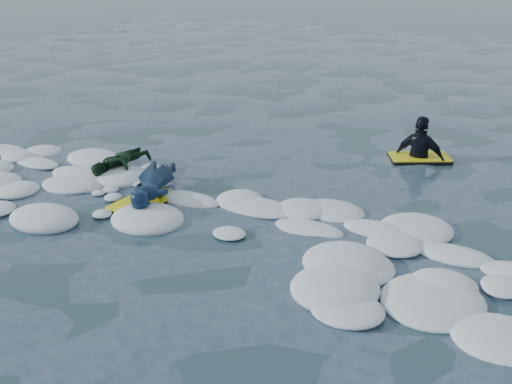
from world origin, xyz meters
The scene contains 5 objects.
ground centered at (0.00, 0.00, 0.00)m, with size 120.00×120.00×0.00m, color #1C3343.
foam_band centered at (0.00, 1.03, 0.00)m, with size 12.00×3.10×0.30m, color silver, non-canonical shape.
prone_woman_unit centered at (-1.00, 1.14, 0.24)m, with size 1.28×1.89×0.47m.
prone_child_unit centered at (-2.15, 1.76, 0.22)m, with size 0.85×1.24×0.44m.
waiting_rider_unit centered at (2.39, 5.13, 0.01)m, with size 1.31×1.11×1.72m.
Camera 1 is at (5.05, -6.64, 4.17)m, focal length 45.00 mm.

